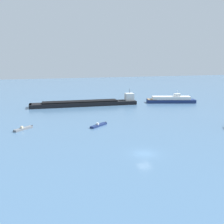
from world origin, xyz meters
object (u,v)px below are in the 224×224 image
Objects in this scene: fishing_skiff at (23,129)px; white_riverboat at (171,100)px; small_motorboat at (99,125)px; cargo_barge at (86,103)px.

white_riverboat is (56.37, 26.52, 0.94)m from fishing_skiff.
white_riverboat is at bearing 37.37° from small_motorboat.
cargo_barge is at bearing 84.45° from small_motorboat.
cargo_barge is at bearing 174.64° from white_riverboat.
small_motorboat is 46.98m from white_riverboat.
white_riverboat is (34.25, -3.21, 0.22)m from cargo_barge.
cargo_barge is 31.88m from small_motorboat.
white_riverboat is at bearing -5.36° from cargo_barge.
cargo_barge is at bearing 53.35° from fishing_skiff.
fishing_skiff is 19.15m from small_motorboat.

